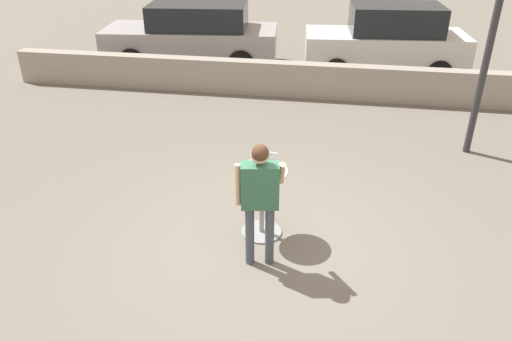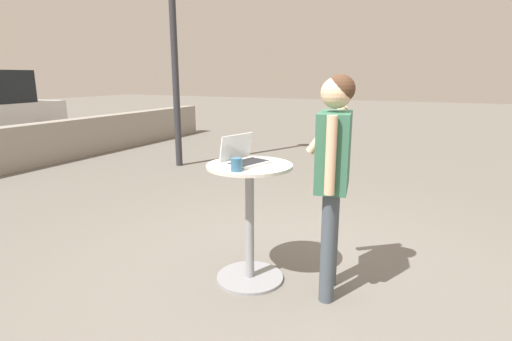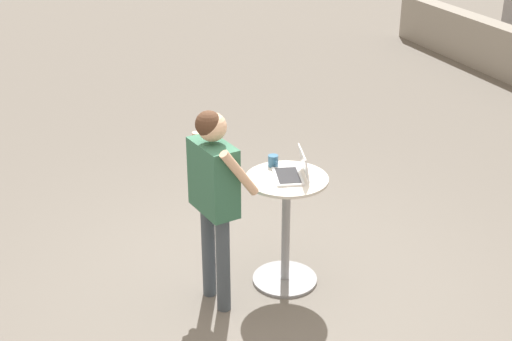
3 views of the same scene
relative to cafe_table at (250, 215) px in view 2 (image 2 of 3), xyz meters
name	(u,v)px [view 2 (image 2 of 3)]	position (x,y,z in m)	size (l,w,h in m)	color
ground_plane	(292,281)	(0.12, -0.32, -0.56)	(50.00, 50.00, 0.00)	slate
cafe_table	(250,215)	(0.00, 0.00, 0.00)	(0.67, 0.67, 0.97)	gray
laptop	(244,157)	(0.01, 0.05, 0.46)	(0.40, 0.34, 0.22)	silver
coffee_mug	(237,165)	(-0.24, -0.02, 0.46)	(0.12, 0.08, 0.10)	#336084
standing_person	(333,160)	(0.08, -0.64, 0.49)	(0.59, 0.43, 1.65)	#424C56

